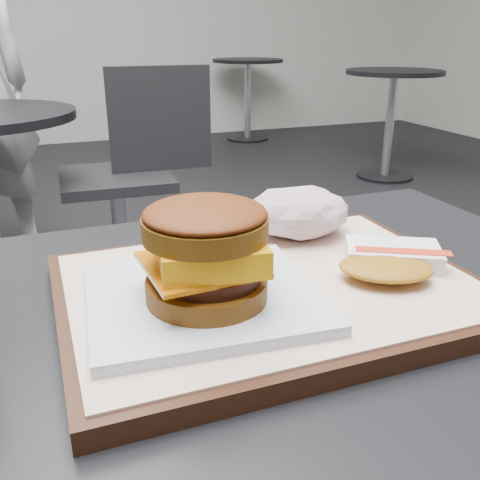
% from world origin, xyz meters
% --- Properties ---
extents(serving_tray, '(0.38, 0.28, 0.02)m').
position_xyz_m(serving_tray, '(0.04, 0.04, 0.78)').
color(serving_tray, black).
rests_on(serving_tray, customer_table).
extents(breakfast_sandwich, '(0.20, 0.19, 0.09)m').
position_xyz_m(breakfast_sandwich, '(-0.03, 0.01, 0.83)').
color(breakfast_sandwich, white).
rests_on(breakfast_sandwich, serving_tray).
extents(hash_brown, '(0.13, 0.12, 0.02)m').
position_xyz_m(hash_brown, '(0.15, 0.02, 0.80)').
color(hash_brown, white).
rests_on(hash_brown, serving_tray).
extents(crumpled_wrapper, '(0.12, 0.09, 0.05)m').
position_xyz_m(crumpled_wrapper, '(0.11, 0.13, 0.82)').
color(crumpled_wrapper, silver).
rests_on(crumpled_wrapper, serving_tray).
extents(neighbor_chair, '(0.61, 0.44, 0.88)m').
position_xyz_m(neighbor_chair, '(0.19, 1.71, 0.51)').
color(neighbor_chair, '#B4B4B9').
rests_on(neighbor_chair, ground).
extents(bg_table_near, '(0.66, 0.66, 0.75)m').
position_xyz_m(bg_table_near, '(2.20, 2.80, 0.56)').
color(bg_table_near, black).
rests_on(bg_table_near, ground).
extents(bg_table_far, '(0.66, 0.66, 0.75)m').
position_xyz_m(bg_table_far, '(1.80, 4.50, 0.56)').
color(bg_table_far, black).
rests_on(bg_table_far, ground).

